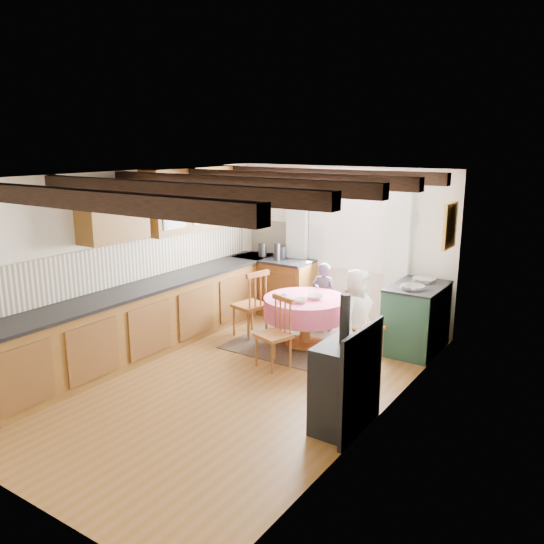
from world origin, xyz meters
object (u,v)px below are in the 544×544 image
Objects in this scene: chair_left at (250,303)px; child_right at (357,315)px; cup at (284,297)px; chair_right at (365,325)px; aga_range at (416,317)px; cast_iron_stove at (343,362)px; child_far at (324,297)px; chair_near at (273,333)px; dining_table at (305,322)px.

child_right is at bearing 104.49° from chair_left.
cup is (-0.97, -0.21, 0.13)m from child_right.
aga_range is at bearing -16.35° from chair_right.
aga_range is at bearing 123.16° from chair_left.
cast_iron_stove is at bearing -148.79° from chair_right.
aga_range is at bearing -35.01° from child_right.
chair_left is 1.11m from child_far.
chair_near is 1.19m from chair_right.
cup is (-1.08, -0.24, 0.26)m from chair_right.
child_right is at bearing -3.97° from dining_table.
cast_iron_stove reaches higher than child_far.
child_far is at bearing 84.87° from cup.
aga_range is at bearing 173.28° from child_far.
dining_table is at bearing 55.02° from cup.
child_right is (0.78, -0.05, 0.26)m from dining_table.
dining_table is 1.14× the size of aga_range.
chair_right is at bearing -75.01° from child_right.
chair_left is at bearing 144.46° from cast_iron_stove.
aga_range is 0.93m from child_right.
cast_iron_stove reaches higher than chair_left.
child_far reaches higher than chair_near.
chair_left is 0.98× the size of aga_range.
chair_right is at bearing 12.40° from cup.
child_right is at bearing 110.95° from cast_iron_stove.
dining_table is at bearing 129.54° from cast_iron_stove.
chair_left is at bearing 165.35° from cup.
chair_left is (-0.88, -0.08, 0.15)m from dining_table.
dining_table is 0.73m from child_far.
chair_near is at bearing 147.69° from chair_right.
child_far is at bearing 122.05° from cast_iron_stove.
chair_right is 1.23m from child_far.
cast_iron_stove is 2.17m from cup.
child_far is at bearing 49.38° from child_right.
cast_iron_stove is 14.67× the size of cup.
aga_range is at bearing 27.99° from dining_table.
child_far is 1.17m from child_right.
cast_iron_stove is 1.14× the size of child_right.
chair_right is 0.17m from child_right.
cast_iron_stove is 1.32× the size of child_far.
cast_iron_stove reaches higher than dining_table.
chair_left is (-0.91, 0.77, 0.05)m from chair_near.
chair_near is at bearing 63.39° from chair_left.
child_right is at bearing 63.37° from chair_near.
cast_iron_stove reaches higher than child_right.
child_right reaches higher than cup.
aga_range is (1.31, 0.70, 0.12)m from dining_table.
chair_near reaches higher than dining_table.
aga_range is (2.19, 0.78, -0.03)m from chair_left.
cup is (-1.50, -0.96, 0.27)m from aga_range.
aga_range is 1.41m from child_far.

